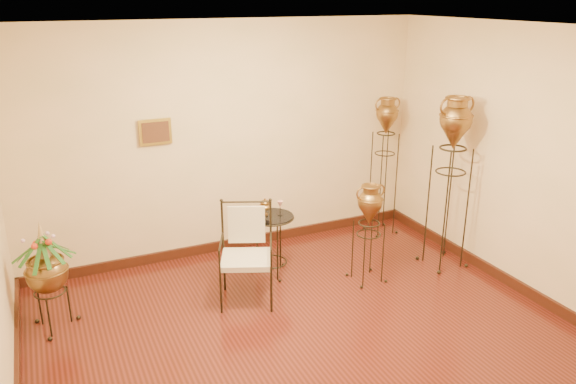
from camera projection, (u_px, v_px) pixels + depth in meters
name	position (u px, v px, depth m)	size (l,w,h in m)	color
ground	(323.00, 356.00, 5.02)	(5.00, 5.00, 0.00)	#581D14
room_shell	(326.00, 171.00, 4.44)	(5.02, 5.02, 2.81)	#FFD9A4
amphora_tall	(384.00, 165.00, 7.33)	(0.38, 0.38, 1.84)	#2D2516
amphora_mid	(450.00, 182.00, 6.39)	(0.50, 0.50, 2.03)	#2D2516
amphora_short	(369.00, 233.00, 6.17)	(0.45, 0.45, 1.15)	#2D2516
planter_urn	(46.00, 269.00, 5.23)	(0.71, 0.71, 1.13)	#2D2516
armchair	(246.00, 255.00, 5.75)	(0.75, 0.73, 1.04)	#2D2516
side_table	(272.00, 244.00, 6.37)	(0.62, 0.62, 0.91)	#2D2516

